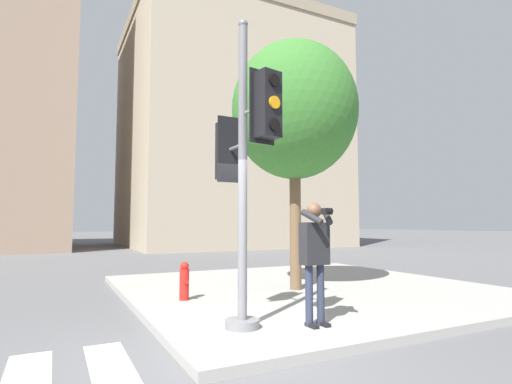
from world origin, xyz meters
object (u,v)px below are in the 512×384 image
person_photographer (315,251)px  street_tree (294,111)px  fire_hydrant (184,281)px  traffic_signal_pole (244,159)px

person_photographer → street_tree: 4.33m
fire_hydrant → person_photographer: bearing=-67.7°
street_tree → traffic_signal_pole: bearing=-134.7°
traffic_signal_pole → person_photographer: 1.67m
street_tree → fire_hydrant: size_ratio=7.77×
traffic_signal_pole → fire_hydrant: traffic_signal_pole is taller
person_photographer → fire_hydrant: (-1.12, 2.72, -0.71)m
traffic_signal_pole → person_photographer: (0.96, -0.36, -1.32)m
traffic_signal_pole → street_tree: 3.80m
person_photographer → fire_hydrant: 3.02m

